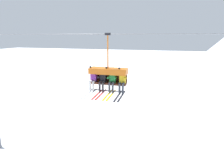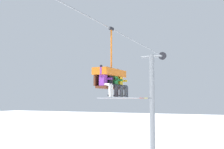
# 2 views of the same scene
# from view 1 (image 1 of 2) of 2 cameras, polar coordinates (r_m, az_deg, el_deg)

# --- Properties ---
(lift_cable) EXTENTS (19.84, 0.05, 0.05)m
(lift_cable) POSITION_cam_1_polar(r_m,az_deg,el_deg) (9.23, -3.79, 13.04)
(lift_cable) COLOR slate
(chairlift_chair) EXTENTS (2.03, 0.74, 2.99)m
(chairlift_chair) POSITION_cam_1_polar(r_m,az_deg,el_deg) (9.39, -1.21, 0.41)
(chairlift_chair) COLOR #512819
(skier_purple) EXTENTS (0.48, 1.70, 1.34)m
(skier_purple) POSITION_cam_1_polar(r_m,az_deg,el_deg) (9.52, -6.25, -1.28)
(skier_purple) COLOR purple
(skier_black) EXTENTS (0.48, 1.70, 1.34)m
(skier_black) POSITION_cam_1_polar(r_m,az_deg,el_deg) (9.33, -3.13, -1.50)
(skier_black) COLOR black
(skier_green) EXTENTS (0.46, 1.70, 1.23)m
(skier_green) POSITION_cam_1_polar(r_m,az_deg,el_deg) (9.18, 0.03, -1.84)
(skier_green) COLOR #23843D
(skier_yellow) EXTENTS (0.48, 1.70, 1.34)m
(skier_yellow) POSITION_cam_1_polar(r_m,az_deg,el_deg) (9.07, 3.30, -1.93)
(skier_yellow) COLOR yellow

